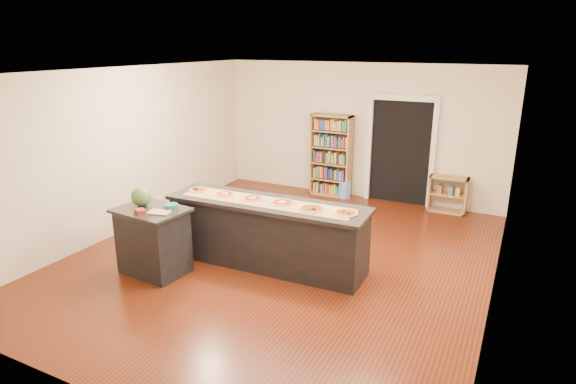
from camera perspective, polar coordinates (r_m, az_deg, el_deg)
The scene contains 18 objects.
room at distance 7.04m, azimuth -0.73°, elevation 2.67°, with size 6.00×7.00×2.80m.
doorway at distance 9.97m, azimuth 13.21°, elevation 5.42°, with size 1.40×0.09×2.21m.
kitchen_island at distance 7.09m, azimuth -2.49°, elevation -4.91°, with size 3.00×0.81×0.99m.
side_counter at distance 7.13m, azimuth -15.66°, elevation -5.56°, with size 0.97×0.71×0.96m.
bookshelf at distance 10.30m, azimuth 5.11°, elevation 4.31°, with size 0.87×0.31×1.75m, color #A98152.
low_shelf at distance 9.84m, azimuth 18.41°, elevation -0.26°, with size 0.71×0.31×0.71m, color #A98152.
waste_bin at distance 10.31m, azimuth 6.76°, elevation 0.30°, with size 0.25×0.25×0.36m, color #68A0E8.
kraft_paper at distance 6.91m, azimuth -2.61°, elevation -1.17°, with size 2.60×0.47×0.00m, color #95774C.
watermelon at distance 7.09m, azimuth -17.01°, elevation -0.48°, with size 0.28×0.28×0.28m, color #144214.
cutting_board at distance 6.77m, azimuth -15.05°, elevation -2.34°, with size 0.30×0.20×0.02m, color tan.
package_red at distance 6.83m, azimuth -17.12°, elevation -2.19°, with size 0.15×0.11×0.05m, color maroon.
package_teal at distance 6.88m, azimuth -13.65°, elevation -1.69°, with size 0.19×0.19×0.07m, color #195966.
pizza_a at distance 7.55m, azimuth -10.54°, elevation 0.25°, with size 0.29×0.29×0.02m.
pizza_b at distance 7.28m, azimuth -7.48°, elevation -0.23°, with size 0.30×0.30×0.02m.
pizza_c at distance 7.04m, azimuth -4.21°, elevation -0.74°, with size 0.32×0.32×0.02m.
pizza_d at distance 6.84m, azimuth -0.67°, elevation -1.26°, with size 0.34×0.34×0.02m.
pizza_e at distance 6.60m, azimuth 2.84°, elevation -1.98°, with size 0.34×0.34×0.02m.
pizza_f at distance 6.47m, azimuth 6.86°, elevation -2.49°, with size 0.31×0.31×0.02m.
Camera 1 is at (3.13, -6.05, 3.18)m, focal length 30.00 mm.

